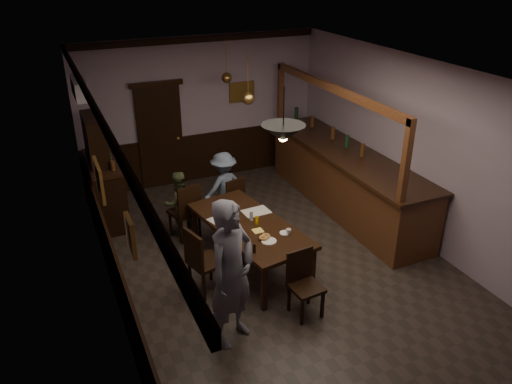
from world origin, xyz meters
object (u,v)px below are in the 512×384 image
chair_far_left (186,209)px  chair_near (303,280)px  person_standing (232,274)px  dining_table (249,227)px  person_seated_right (224,186)px  sideboard (104,180)px  person_seated_left (179,203)px  pendant_iron (283,133)px  soda_can (257,220)px  pendant_brass_far (227,78)px  chair_side (201,259)px  bar_counter (345,178)px  coffee_cup (289,231)px  chair_far_right (232,199)px  pendant_brass_mid (248,99)px

chair_far_left → chair_near: (0.87, -2.48, -0.05)m
person_standing → dining_table: bearing=30.3°
person_seated_right → sideboard: bearing=-38.6°
person_seated_left → pendant_iron: bearing=102.0°
person_seated_right → pendant_iron: size_ratio=1.85×
chair_far_left → person_standing: (-0.18, -2.58, 0.41)m
soda_can → sideboard: sideboard is taller
chair_far_left → pendant_brass_far: 2.74m
soda_can → sideboard: 3.14m
chair_side → sideboard: 2.97m
pendant_iron → dining_table: bearing=99.6°
chair_near → person_seated_left: size_ratio=0.82×
chair_near → soda_can: (-0.13, 1.24, 0.30)m
chair_side → bar_counter: bearing=-82.0°
chair_near → soda_can: chair_near is taller
coffee_cup → pendant_brass_far: (0.33, 3.31, 1.50)m
coffee_cup → soda_can: size_ratio=0.67×
chair_far_left → soda_can: size_ratio=8.50×
soda_can → person_seated_right: bearing=86.9°
chair_near → pendant_iron: (-0.09, 0.52, 1.91)m
chair_far_right → chair_side: size_ratio=0.89×
chair_near → chair_side: bearing=134.5°
pendant_iron → pendant_brass_mid: (0.40, 2.06, -0.12)m
chair_far_left → pendant_iron: (0.78, -1.96, 1.86)m
person_seated_right → sideboard: size_ratio=0.66×
person_seated_left → chair_side: bearing=75.8°
chair_far_right → person_standing: 2.98m
chair_far_left → person_standing: 2.62m
person_seated_right → person_standing: bearing=56.3°
bar_counter → pendant_iron: 3.46m
person_seated_right → person_seated_left: bearing=-5.5°
person_seated_right → sideboard: (-1.97, 0.86, 0.14)m
pendant_brass_far → chair_far_left: bearing=-130.5°
coffee_cup → soda_can: soda_can is taller
person_seated_left → sideboard: size_ratio=0.58×
person_seated_right → chair_near: bearing=75.7°
chair_side → pendant_brass_far: pendant_brass_far is taller
chair_side → person_seated_left: size_ratio=0.91×
soda_can → pendant_brass_far: bearing=77.4°
chair_near → person_seated_left: bearing=103.4°
person_seated_left → bar_counter: (3.12, -0.37, 0.04)m
soda_can → pendant_brass_mid: size_ratio=0.15×
pendant_brass_far → pendant_iron: bearing=-99.5°
person_standing → person_seated_right: 3.19m
chair_far_right → pendant_brass_mid: (0.29, -0.07, 1.80)m
dining_table → chair_near: 1.34m
person_seated_left → sideboard: sideboard is taller
chair_far_right → pendant_iron: pendant_iron is taller
person_standing → pendant_brass_mid: pendant_brass_mid is taller
dining_table → pendant_brass_far: bearing=75.3°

